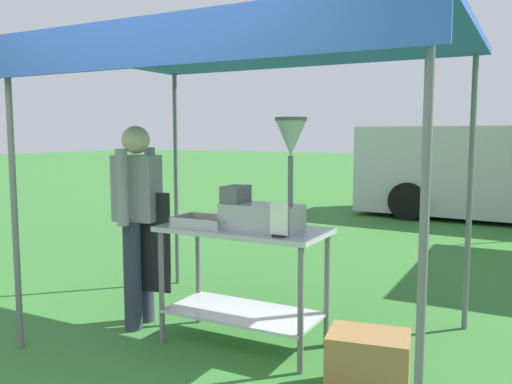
% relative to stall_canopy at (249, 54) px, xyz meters
% --- Properties ---
extents(ground_plane, '(70.00, 70.00, 0.00)m').
position_rel_stall_canopy_xyz_m(ground_plane, '(-0.20, 4.63, -2.11)').
color(ground_plane, '#33702D').
extents(stall_canopy, '(3.01, 2.11, 2.20)m').
position_rel_stall_canopy_xyz_m(stall_canopy, '(0.00, 0.00, 0.00)').
color(stall_canopy, slate).
rests_on(stall_canopy, ground).
extents(donut_cart, '(1.21, 0.58, 0.88)m').
position_rel_stall_canopy_xyz_m(donut_cart, '(0.00, -0.10, -1.48)').
color(donut_cart, '#B7B7BC').
rests_on(donut_cart, ground).
extents(donut_tray, '(0.42, 0.29, 0.07)m').
position_rel_stall_canopy_xyz_m(donut_tray, '(-0.28, -0.19, -1.22)').
color(donut_tray, '#B7B7BC').
rests_on(donut_tray, donut_cart).
extents(donut_fryer, '(0.61, 0.28, 0.78)m').
position_rel_stall_canopy_xyz_m(donut_fryer, '(0.20, -0.11, -0.99)').
color(donut_fryer, '#B7B7BC').
rests_on(donut_fryer, donut_cart).
extents(menu_sign, '(0.13, 0.05, 0.23)m').
position_rel_stall_canopy_xyz_m(menu_sign, '(0.38, -0.31, -1.14)').
color(menu_sign, black).
rests_on(menu_sign, donut_cart).
extents(vendor, '(0.46, 0.54, 1.61)m').
position_rel_stall_canopy_xyz_m(vendor, '(-0.94, -0.13, -1.21)').
color(vendor, '#2D3347').
rests_on(vendor, ground).
extents(supply_crate, '(0.53, 0.42, 0.37)m').
position_rel_stall_canopy_xyz_m(supply_crate, '(1.02, -0.40, -1.93)').
color(supply_crate, olive).
rests_on(supply_crate, ground).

